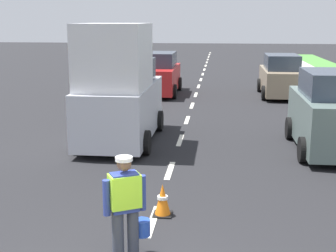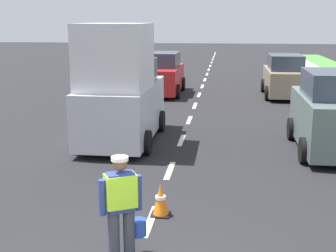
{
  "view_description": "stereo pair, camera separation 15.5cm",
  "coord_description": "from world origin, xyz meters",
  "px_view_note": "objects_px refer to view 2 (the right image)",
  "views": [
    {
      "loc": [
        1.18,
        -5.3,
        3.65
      ],
      "look_at": [
        -0.06,
        5.83,
        1.1
      ],
      "focal_mm": 50.3,
      "sensor_mm": 36.0,
      "label": 1
    },
    {
      "loc": [
        1.33,
        -5.28,
        3.65
      ],
      "look_at": [
        -0.06,
        5.83,
        1.1
      ],
      "focal_mm": 50.3,
      "sensor_mm": 36.0,
      "label": 2
    }
  ],
  "objects_px": {
    "delivery_truck": "(121,90)",
    "car_parked_far": "(284,77)",
    "traffic_cone_near": "(161,200)",
    "car_parked_curbside": "(333,115)",
    "road_worker": "(122,203)",
    "car_oncoming_second": "(162,75)"
  },
  "relations": [
    {
      "from": "traffic_cone_near",
      "to": "car_parked_far",
      "type": "height_order",
      "value": "car_parked_far"
    },
    {
      "from": "road_worker",
      "to": "car_oncoming_second",
      "type": "distance_m",
      "value": 16.66
    },
    {
      "from": "road_worker",
      "to": "car_parked_curbside",
      "type": "distance_m",
      "value": 8.11
    },
    {
      "from": "car_oncoming_second",
      "to": "car_parked_far",
      "type": "relative_size",
      "value": 1.03
    },
    {
      "from": "road_worker",
      "to": "traffic_cone_near",
      "type": "relative_size",
      "value": 2.68
    },
    {
      "from": "traffic_cone_near",
      "to": "delivery_truck",
      "type": "distance_m",
      "value": 5.75
    },
    {
      "from": "car_parked_curbside",
      "to": "car_parked_far",
      "type": "xyz_separation_m",
      "value": [
        -0.21,
        9.77,
        -0.12
      ]
    },
    {
      "from": "road_worker",
      "to": "traffic_cone_near",
      "type": "xyz_separation_m",
      "value": [
        0.34,
        1.76,
        -0.62
      ]
    },
    {
      "from": "traffic_cone_near",
      "to": "car_parked_curbside",
      "type": "height_order",
      "value": "car_parked_curbside"
    },
    {
      "from": "car_oncoming_second",
      "to": "car_parked_far",
      "type": "bearing_deg",
      "value": -0.44
    },
    {
      "from": "road_worker",
      "to": "car_parked_far",
      "type": "distance_m",
      "value": 17.07
    },
    {
      "from": "delivery_truck",
      "to": "car_parked_far",
      "type": "bearing_deg",
      "value": 58.39
    },
    {
      "from": "car_parked_far",
      "to": "car_parked_curbside",
      "type": "bearing_deg",
      "value": -88.76
    },
    {
      "from": "delivery_truck",
      "to": "car_parked_far",
      "type": "height_order",
      "value": "delivery_truck"
    },
    {
      "from": "traffic_cone_near",
      "to": "car_parked_curbside",
      "type": "distance_m",
      "value": 6.54
    },
    {
      "from": "car_oncoming_second",
      "to": "traffic_cone_near",
      "type": "bearing_deg",
      "value": -82.18
    },
    {
      "from": "delivery_truck",
      "to": "car_parked_curbside",
      "type": "xyz_separation_m",
      "value": [
        6.07,
        -0.25,
        -0.55
      ]
    },
    {
      "from": "car_parked_far",
      "to": "traffic_cone_near",
      "type": "bearing_deg",
      "value": -104.91
    },
    {
      "from": "car_parked_curbside",
      "to": "car_parked_far",
      "type": "height_order",
      "value": "car_parked_curbside"
    },
    {
      "from": "traffic_cone_near",
      "to": "car_parked_curbside",
      "type": "xyz_separation_m",
      "value": [
        4.15,
        5.0,
        0.75
      ]
    },
    {
      "from": "road_worker",
      "to": "car_parked_curbside",
      "type": "bearing_deg",
      "value": 56.44
    },
    {
      "from": "car_oncoming_second",
      "to": "car_parked_far",
      "type": "distance_m",
      "value": 5.97
    }
  ]
}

